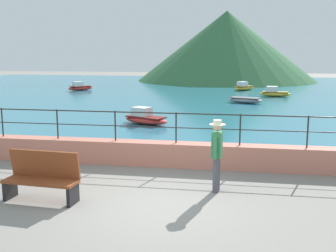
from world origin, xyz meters
name	(u,v)px	position (x,y,z in m)	size (l,w,h in m)	color
ground_plane	(154,205)	(0.00, 0.00, 0.00)	(120.00, 120.00, 0.00)	gray
promenade_wall	(176,154)	(0.00, 3.20, 0.35)	(20.00, 0.56, 0.70)	tan
railing	(176,122)	(0.00, 3.20, 1.32)	(18.44, 0.04, 0.90)	#282623
lake_water	(216,92)	(0.00, 25.84, 0.03)	(64.00, 44.32, 0.06)	teal
hill_main	(226,46)	(0.31, 40.41, 4.03)	(20.81, 20.81, 8.06)	#33663D
bench_main	(42,176)	(-2.56, -0.09, 0.56)	(1.74, 0.68, 1.13)	brown
person_walking	(217,152)	(1.29, 1.15, 0.98)	(0.38, 0.57, 1.75)	#4C4C56
boat_0	(145,118)	(-2.43, 9.74, 0.33)	(2.47, 1.77, 0.76)	red
boat_1	(245,100)	(2.25, 18.55, 0.26)	(2.47, 1.61, 0.36)	gray
boat_2	(275,93)	(4.49, 22.97, 0.33)	(2.35, 1.03, 0.76)	gold
boat_3	(244,87)	(2.28, 27.81, 0.33)	(2.15, 2.35, 0.76)	gold
boat_4	(80,87)	(-11.82, 25.35, 0.33)	(2.18, 2.33, 0.76)	red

